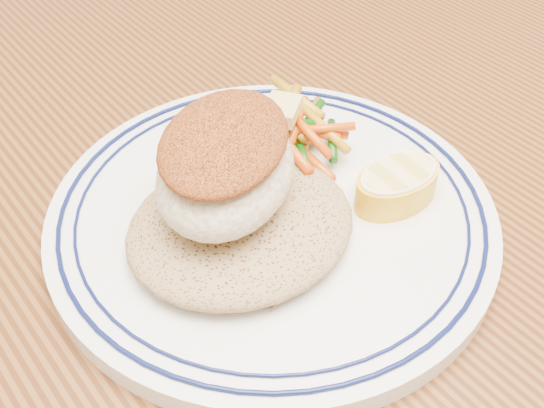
{
  "coord_description": "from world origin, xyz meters",
  "views": [
    {
      "loc": [
        -0.24,
        -0.23,
        1.07
      ],
      "look_at": [
        -0.04,
        0.02,
        0.77
      ],
      "focal_mm": 45.0,
      "sensor_mm": 36.0,
      "label": 1
    }
  ],
  "objects": [
    {
      "name": "fish_fillet",
      "position": [
        -0.07,
        0.03,
        0.82
      ],
      "size": [
        0.14,
        0.13,
        0.06
      ],
      "color": "beige",
      "rests_on": "rice_pilaf"
    },
    {
      "name": "plate",
      "position": [
        -0.04,
        0.02,
        0.76
      ],
      "size": [
        0.29,
        0.29,
        0.02
      ],
      "color": "white",
      "rests_on": "dining_table"
    },
    {
      "name": "dining_table",
      "position": [
        0.0,
        0.0,
        0.65
      ],
      "size": [
        1.5,
        0.9,
        0.75
      ],
      "color": "#46230E",
      "rests_on": "ground"
    },
    {
      "name": "rice_pilaf",
      "position": [
        -0.07,
        0.01,
        0.78
      ],
      "size": [
        0.15,
        0.13,
        0.03
      ],
      "primitive_type": "ellipsoid",
      "color": "olive",
      "rests_on": "plate"
    },
    {
      "name": "vegetable_pile",
      "position": [
        0.01,
        0.06,
        0.78
      ],
      "size": [
        0.11,
        0.11,
        0.03
      ],
      "color": "#0E4D09",
      "rests_on": "plate"
    },
    {
      "name": "butter_pat",
      "position": [
        0.0,
        0.07,
        0.8
      ],
      "size": [
        0.04,
        0.04,
        0.01
      ],
      "primitive_type": "cube",
      "rotation": [
        0.0,
        0.0,
        0.63
      ],
      "color": "#E0C86D",
      "rests_on": "vegetable_pile"
    },
    {
      "name": "lemon_wedge",
      "position": [
        0.03,
        -0.02,
        0.78
      ],
      "size": [
        0.07,
        0.06,
        0.02
      ],
      "color": "yellow",
      "rests_on": "plate"
    }
  ]
}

